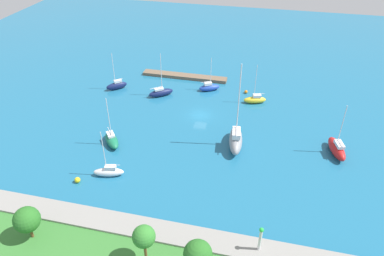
{
  "coord_description": "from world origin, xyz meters",
  "views": [
    {
      "loc": [
        -12.71,
        60.3,
        37.9
      ],
      "look_at": [
        0.0,
        7.11,
        1.5
      ],
      "focal_mm": 33.98,
      "sensor_mm": 36.0,
      "label": 1
    }
  ],
  "objects": [
    {
      "name": "water",
      "position": [
        0.0,
        0.0,
        0.0
      ],
      "size": [
        160.0,
        160.0,
        0.0
      ],
      "primitive_type": "plane",
      "color": "#1E668C",
      "rests_on": "ground"
    },
    {
      "name": "pier_dock",
      "position": [
        7.29,
        -15.75,
        0.36
      ],
      "size": [
        20.16,
        2.32,
        0.73
      ],
      "primitive_type": "cube",
      "color": "brown",
      "rests_on": "ground"
    },
    {
      "name": "breakwater",
      "position": [
        0.0,
        30.58,
        0.56
      ],
      "size": [
        59.81,
        3.53,
        1.12
      ],
      "primitive_type": "cube",
      "color": "gray",
      "rests_on": "ground"
    },
    {
      "name": "harbor_beacon",
      "position": [
        -13.96,
        30.58,
        3.27
      ],
      "size": [
        0.56,
        0.56,
        3.73
      ],
      "color": "silver",
      "rests_on": "breakwater"
    },
    {
      "name": "park_tree_center",
      "position": [
        -1.01,
        34.87,
        4.77
      ],
      "size": [
        2.71,
        2.71,
        5.34
      ],
      "color": "brown",
      "rests_on": "shoreline_park"
    },
    {
      "name": "park_tree_west",
      "position": [
        -7.54,
        35.97,
        5.07
      ],
      "size": [
        3.19,
        3.19,
        5.88
      ],
      "color": "brown",
      "rests_on": "shoreline_park"
    },
    {
      "name": "park_tree_midwest",
      "position": [
        14.14,
        35.08,
        3.91
      ],
      "size": [
        3.29,
        3.29,
        4.74
      ],
      "color": "brown",
      "rests_on": "shoreline_park"
    },
    {
      "name": "sailboat_navy_near_pier",
      "position": [
        20.59,
        -6.57,
        0.92
      ],
      "size": [
        4.48,
        4.17,
        8.61
      ],
      "rotation": [
        0.0,
        0.0,
        0.72
      ],
      "color": "#141E4C",
      "rests_on": "water"
    },
    {
      "name": "sailboat_red_off_beacon",
      "position": [
        -25.09,
        6.93,
        1.13
      ],
      "size": [
        3.45,
        6.59,
        9.24
      ],
      "rotation": [
        0.0,
        0.0,
        4.97
      ],
      "color": "red",
      "rests_on": "water"
    },
    {
      "name": "sailboat_gray_outer_mooring",
      "position": [
        -8.19,
        8.86,
        1.59
      ],
      "size": [
        3.24,
        8.18,
        15.36
      ],
      "rotation": [
        0.0,
        0.0,
        4.84
      ],
      "color": "gray",
      "rests_on": "water"
    },
    {
      "name": "sailboat_white_far_south",
      "position": [
        10.05,
        21.08,
        0.81
      ],
      "size": [
        4.95,
        2.5,
        8.29
      ],
      "rotation": [
        0.0,
        0.0,
        0.24
      ],
      "color": "white",
      "rests_on": "water"
    },
    {
      "name": "sailboat_green_east_end",
      "position": [
        13.1,
        13.07,
        0.86
      ],
      "size": [
        4.8,
        5.37,
        9.24
      ],
      "rotation": [
        0.0,
        0.0,
        2.24
      ],
      "color": "#19724C",
      "rests_on": "water"
    },
    {
      "name": "sailboat_blue_west_end",
      "position": [
        0.31,
        -10.74,
        0.82
      ],
      "size": [
        4.93,
        3.64,
        7.6
      ],
      "rotation": [
        0.0,
        0.0,
        3.62
      ],
      "color": "#2347B2",
      "rests_on": "water"
    },
    {
      "name": "sailboat_yellow_lone_south",
      "position": [
        -10.08,
        -7.49,
        0.81
      ],
      "size": [
        4.95,
        2.89,
        8.62
      ],
      "rotation": [
        0.0,
        0.0,
        0.29
      ],
      "color": "yellow",
      "rests_on": "water"
    },
    {
      "name": "sailboat_navy_center_basin",
      "position": [
        10.01,
        -5.82,
        0.87
      ],
      "size": [
        5.37,
        4.63,
        9.7
      ],
      "rotation": [
        0.0,
        0.0,
        3.79
      ],
      "color": "#141E4C",
      "rests_on": "water"
    },
    {
      "name": "mooring_buoy_orange",
      "position": [
        -7.8,
        -11.31,
        0.36
      ],
      "size": [
        0.72,
        0.72,
        0.72
      ],
      "primitive_type": "sphere",
      "color": "orange",
      "rests_on": "water"
    },
    {
      "name": "mooring_buoy_yellow",
      "position": [
        14.13,
        23.65,
        0.44
      ],
      "size": [
        0.88,
        0.88,
        0.88
      ],
      "primitive_type": "sphere",
      "color": "yellow",
      "rests_on": "water"
    }
  ]
}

